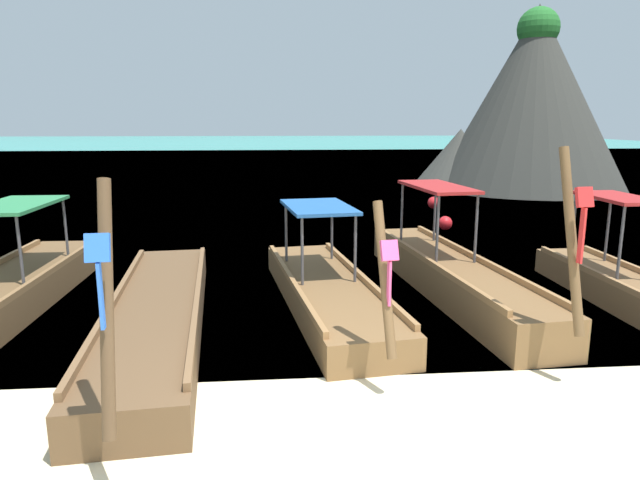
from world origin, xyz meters
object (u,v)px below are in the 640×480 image
longtail_boat_yellow_ribbon (2,295)px  mooring_buoy_far (434,203)px  longtail_boat_blue_ribbon (158,315)px  longtail_boat_red_ribbon (451,275)px  mooring_buoy_near (445,223)px  longtail_boat_pink_ribbon (327,290)px  longtail_boat_turquoise_ribbon (631,290)px  karst_rock (527,103)px

longtail_boat_yellow_ribbon → mooring_buoy_far: (10.53, 10.82, -0.11)m
longtail_boat_blue_ribbon → longtail_boat_red_ribbon: size_ratio=1.04×
mooring_buoy_far → longtail_boat_blue_ribbon: bearing=-123.1°
longtail_boat_red_ribbon → mooring_buoy_near: 6.48m
longtail_boat_pink_ribbon → mooring_buoy_far: bearing=65.2°
longtail_boat_pink_ribbon → longtail_boat_turquoise_ribbon: (5.26, -0.48, 0.02)m
longtail_boat_yellow_ribbon → mooring_buoy_far: 15.10m
longtail_boat_yellow_ribbon → longtail_boat_turquoise_ribbon: (10.75, -0.58, -0.01)m
longtail_boat_turquoise_ribbon → mooring_buoy_far: size_ratio=12.22×
longtail_boat_turquoise_ribbon → karst_rock: (5.83, 17.44, 3.69)m
longtail_boat_red_ribbon → karst_rock: (8.70, 16.40, 3.64)m
longtail_boat_yellow_ribbon → longtail_boat_pink_ribbon: longtail_boat_yellow_ribbon is taller
longtail_boat_red_ribbon → longtail_boat_turquoise_ribbon: size_ratio=1.32×
longtail_boat_red_ribbon → longtail_boat_turquoise_ribbon: longtail_boat_red_ribbon is taller
mooring_buoy_near → longtail_boat_red_ribbon: bearing=-106.2°
longtail_boat_pink_ribbon → longtail_boat_red_ribbon: (2.39, 0.56, 0.08)m
longtail_boat_blue_ribbon → karst_rock: (13.80, 17.94, 3.75)m
longtail_boat_blue_ribbon → karst_rock: size_ratio=0.76×
longtail_boat_pink_ribbon → mooring_buoy_near: 7.98m
longtail_boat_blue_ribbon → longtail_boat_turquoise_ribbon: longtail_boat_blue_ribbon is taller
longtail_boat_red_ribbon → longtail_boat_blue_ribbon: bearing=-163.2°
longtail_boat_turquoise_ribbon → mooring_buoy_near: (-1.06, 7.26, -0.11)m
longtail_boat_blue_ribbon → longtail_boat_turquoise_ribbon: 7.99m
longtail_boat_turquoise_ribbon → mooring_buoy_near: size_ratio=13.02×
longtail_boat_red_ribbon → mooring_buoy_near: longtail_boat_red_ribbon is taller
longtail_boat_red_ribbon → longtail_boat_yellow_ribbon: bearing=-176.7°
longtail_boat_turquoise_ribbon → karst_rock: karst_rock is taller
longtail_boat_yellow_ribbon → longtail_boat_turquoise_ribbon: longtail_boat_turquoise_ribbon is taller
longtail_boat_yellow_ribbon → longtail_boat_turquoise_ribbon: 10.77m
longtail_boat_red_ribbon → mooring_buoy_far: size_ratio=16.17×
longtail_boat_blue_ribbon → mooring_buoy_far: size_ratio=16.78×
karst_rock → longtail_boat_blue_ribbon: bearing=-127.6°
longtail_boat_blue_ribbon → karst_rock: 22.94m
longtail_boat_turquoise_ribbon → mooring_buoy_near: 7.34m
mooring_buoy_near → mooring_buoy_far: size_ratio=0.94×
longtail_boat_yellow_ribbon → longtail_boat_pink_ribbon: (5.49, -0.10, -0.03)m
karst_rock → longtail_boat_turquoise_ribbon: bearing=-108.5°
mooring_buoy_far → longtail_boat_red_ribbon: bearing=-104.3°
longtail_boat_yellow_ribbon → mooring_buoy_near: bearing=34.6°
longtail_boat_red_ribbon → mooring_buoy_far: 10.70m
longtail_boat_yellow_ribbon → longtail_boat_pink_ribbon: 5.49m
mooring_buoy_near → longtail_boat_yellow_ribbon: bearing=-145.4°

